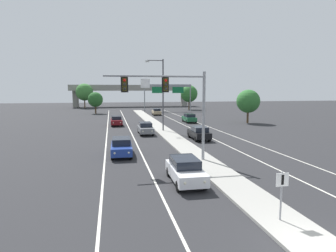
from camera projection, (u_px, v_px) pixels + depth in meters
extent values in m
plane|color=#28282B|center=(319.00, 251.00, 10.40)|extent=(260.00, 260.00, 0.00)
cube|color=#9E9B93|center=(188.00, 149.00, 27.90)|extent=(2.40, 110.00, 0.15)
cube|color=silver|center=(135.00, 140.00, 33.79)|extent=(0.14, 100.00, 0.01)
cube|color=silver|center=(209.00, 137.00, 35.63)|extent=(0.14, 100.00, 0.01)
cube|color=silver|center=(106.00, 141.00, 33.15)|extent=(0.14, 100.00, 0.01)
cube|color=silver|center=(234.00, 136.00, 36.28)|extent=(0.14, 100.00, 0.01)
cylinder|color=gray|center=(204.00, 116.00, 23.13)|extent=(0.24, 0.24, 7.20)
cylinder|color=gray|center=(155.00, 76.00, 21.95)|extent=(7.94, 0.16, 0.16)
cube|color=black|center=(165.00, 85.00, 22.23)|extent=(0.56, 0.06, 1.20)
cube|color=#38330F|center=(165.00, 85.00, 22.19)|extent=(0.32, 0.32, 1.00)
sphere|color=red|center=(166.00, 80.00, 21.99)|extent=(0.22, 0.22, 0.22)
sphere|color=#282828|center=(166.00, 85.00, 22.03)|extent=(0.22, 0.22, 0.22)
sphere|color=#282828|center=(166.00, 89.00, 22.07)|extent=(0.22, 0.22, 0.22)
cube|color=black|center=(124.00, 84.00, 21.61)|extent=(0.56, 0.06, 1.20)
cube|color=#38330F|center=(124.00, 84.00, 21.57)|extent=(0.32, 0.32, 1.00)
sphere|color=red|center=(125.00, 80.00, 21.36)|extent=(0.22, 0.22, 0.22)
sphere|color=#282828|center=(125.00, 84.00, 21.40)|extent=(0.22, 0.22, 0.22)
sphere|color=#282828|center=(125.00, 89.00, 21.44)|extent=(0.22, 0.22, 0.22)
cube|color=white|center=(145.00, 83.00, 21.85)|extent=(0.70, 0.04, 0.70)
cylinder|color=gray|center=(281.00, 196.00, 12.46)|extent=(0.08, 0.08, 2.20)
cube|color=white|center=(282.00, 180.00, 12.34)|extent=(0.60, 0.03, 0.60)
cube|color=black|center=(283.00, 180.00, 12.32)|extent=(0.12, 0.01, 0.44)
cylinder|color=#4C4C51|center=(163.00, 95.00, 39.96)|extent=(0.20, 0.20, 10.00)
cylinder|color=#4C4C51|center=(155.00, 60.00, 39.14)|extent=(2.20, 0.12, 0.12)
cube|color=#B7B7B2|center=(147.00, 61.00, 38.95)|extent=(0.56, 0.28, 0.20)
cube|color=silver|center=(185.00, 172.00, 18.04)|extent=(1.86, 4.42, 0.70)
cube|color=black|center=(185.00, 162.00, 18.17)|extent=(1.62, 2.40, 0.56)
sphere|color=#EAE5C6|center=(205.00, 182.00, 16.01)|extent=(0.18, 0.18, 0.18)
sphere|color=#EAE5C6|center=(185.00, 183.00, 15.80)|extent=(0.18, 0.18, 0.18)
cylinder|color=black|center=(205.00, 185.00, 16.77)|extent=(0.23, 0.64, 0.64)
cylinder|color=black|center=(178.00, 186.00, 16.48)|extent=(0.23, 0.64, 0.64)
cylinder|color=black|center=(191.00, 171.00, 19.69)|extent=(0.23, 0.64, 0.64)
cylinder|color=black|center=(169.00, 172.00, 19.40)|extent=(0.23, 0.64, 0.64)
cube|color=navy|center=(121.00, 148.00, 25.53)|extent=(1.93, 4.45, 0.70)
cube|color=black|center=(121.00, 141.00, 25.66)|extent=(1.65, 2.42, 0.56)
sphere|color=#EAE5C6|center=(129.00, 153.00, 23.49)|extent=(0.18, 0.18, 0.18)
sphere|color=#EAE5C6|center=(115.00, 153.00, 23.29)|extent=(0.18, 0.18, 0.18)
cylinder|color=black|center=(131.00, 155.00, 24.24)|extent=(0.24, 0.65, 0.64)
cylinder|color=black|center=(112.00, 156.00, 23.97)|extent=(0.24, 0.65, 0.64)
cylinder|color=black|center=(130.00, 148.00, 27.17)|extent=(0.24, 0.65, 0.64)
cylinder|color=black|center=(113.00, 149.00, 26.91)|extent=(0.24, 0.65, 0.64)
cube|color=slate|center=(146.00, 129.00, 37.86)|extent=(1.82, 4.41, 0.70)
cube|color=black|center=(145.00, 124.00, 38.00)|extent=(1.60, 2.38, 0.56)
sphere|color=#EAE5C6|center=(152.00, 131.00, 35.84)|extent=(0.18, 0.18, 0.18)
sphere|color=#EAE5C6|center=(143.00, 131.00, 35.62)|extent=(0.18, 0.18, 0.18)
cylinder|color=black|center=(153.00, 133.00, 36.60)|extent=(0.22, 0.64, 0.64)
cylinder|color=black|center=(141.00, 134.00, 36.29)|extent=(0.22, 0.64, 0.64)
cylinder|color=black|center=(150.00, 130.00, 39.52)|extent=(0.22, 0.64, 0.64)
cylinder|color=black|center=(139.00, 130.00, 39.21)|extent=(0.22, 0.64, 0.64)
cube|color=#5B0F14|center=(116.00, 122.00, 47.10)|extent=(1.89, 4.44, 0.70)
cube|color=black|center=(116.00, 118.00, 47.23)|extent=(1.63, 2.41, 0.56)
sphere|color=#EAE5C6|center=(121.00, 123.00, 45.11)|extent=(0.18, 0.18, 0.18)
sphere|color=#EAE5C6|center=(113.00, 123.00, 44.86)|extent=(0.18, 0.18, 0.18)
cylinder|color=black|center=(122.00, 125.00, 45.86)|extent=(0.23, 0.64, 0.64)
cylinder|color=black|center=(112.00, 125.00, 45.52)|extent=(0.23, 0.64, 0.64)
cylinder|color=black|center=(121.00, 123.00, 48.77)|extent=(0.23, 0.64, 0.64)
cylinder|color=black|center=(111.00, 123.00, 48.42)|extent=(0.23, 0.64, 0.64)
cube|color=black|center=(199.00, 134.00, 33.87)|extent=(1.85, 4.42, 0.70)
cube|color=black|center=(199.00, 129.00, 33.57)|extent=(1.61, 2.39, 0.56)
sphere|color=#EAE5C6|center=(189.00, 131.00, 35.88)|extent=(0.18, 0.18, 0.18)
sphere|color=#EAE5C6|center=(198.00, 131.00, 36.09)|extent=(0.18, 0.18, 0.18)
cylinder|color=black|center=(189.00, 135.00, 35.23)|extent=(0.23, 0.64, 0.64)
cylinder|color=black|center=(201.00, 135.00, 35.52)|extent=(0.23, 0.64, 0.64)
cylinder|color=black|center=(196.00, 139.00, 32.30)|extent=(0.23, 0.64, 0.64)
cylinder|color=black|center=(209.00, 139.00, 32.60)|extent=(0.23, 0.64, 0.64)
cube|color=#195633|center=(189.00, 119.00, 51.82)|extent=(1.87, 4.43, 0.70)
cube|color=black|center=(189.00, 115.00, 51.52)|extent=(1.62, 2.40, 0.56)
sphere|color=#EAE5C6|center=(183.00, 117.00, 53.83)|extent=(0.18, 0.18, 0.18)
sphere|color=#EAE5C6|center=(189.00, 117.00, 54.04)|extent=(0.18, 0.18, 0.18)
cylinder|color=black|center=(183.00, 120.00, 53.18)|extent=(0.23, 0.64, 0.64)
cylinder|color=black|center=(191.00, 120.00, 53.47)|extent=(0.23, 0.64, 0.64)
cylinder|color=black|center=(187.00, 122.00, 50.25)|extent=(0.23, 0.64, 0.64)
cylinder|color=black|center=(196.00, 121.00, 50.54)|extent=(0.23, 0.64, 0.64)
cube|color=tan|center=(156.00, 112.00, 67.08)|extent=(1.93, 4.45, 0.70)
cube|color=black|center=(157.00, 110.00, 66.79)|extent=(1.65, 2.42, 0.56)
sphere|color=#EAE5C6|center=(153.00, 111.00, 69.11)|extent=(0.18, 0.18, 0.18)
sphere|color=#EAE5C6|center=(158.00, 111.00, 69.31)|extent=(0.18, 0.18, 0.18)
cylinder|color=black|center=(152.00, 113.00, 68.46)|extent=(0.24, 0.65, 0.64)
cylinder|color=black|center=(159.00, 113.00, 68.73)|extent=(0.24, 0.65, 0.64)
cylinder|color=black|center=(154.00, 114.00, 65.53)|extent=(0.24, 0.65, 0.64)
cylinder|color=black|center=(161.00, 114.00, 65.80)|extent=(0.24, 0.65, 0.64)
cylinder|color=gray|center=(145.00, 98.00, 77.52)|extent=(0.28, 0.28, 7.50)
cylinder|color=gray|center=(190.00, 98.00, 80.07)|extent=(0.28, 0.28, 7.50)
cube|color=gray|center=(168.00, 86.00, 78.37)|extent=(13.00, 0.36, 0.70)
cube|color=#0F6033|center=(158.00, 90.00, 77.77)|extent=(3.20, 0.08, 1.70)
cube|color=#0F6033|center=(178.00, 90.00, 78.89)|extent=(3.20, 0.08, 1.70)
cube|color=gray|center=(132.00, 89.00, 100.59)|extent=(42.40, 6.40, 1.10)
cube|color=gray|center=(132.00, 86.00, 97.55)|extent=(42.40, 0.36, 0.90)
cube|color=gray|center=(76.00, 99.00, 97.26)|extent=(1.80, 2.40, 5.65)
cube|color=gray|center=(184.00, 98.00, 104.77)|extent=(1.80, 2.40, 5.65)
cylinder|color=#4C3823|center=(189.00, 105.00, 85.50)|extent=(0.36, 0.36, 2.76)
sphere|color=#2D6B2D|center=(189.00, 94.00, 85.07)|extent=(5.05, 5.05, 5.05)
cylinder|color=#4C3823|center=(85.00, 104.00, 92.11)|extent=(0.36, 0.36, 3.02)
sphere|color=#387533|center=(84.00, 92.00, 91.64)|extent=(5.52, 5.52, 5.52)
cylinder|color=#4C3823|center=(96.00, 110.00, 71.03)|extent=(0.36, 0.36, 2.04)
sphere|color=#235623|center=(95.00, 100.00, 70.71)|extent=(3.72, 3.72, 3.72)
cylinder|color=#4C3823|center=(248.00, 117.00, 50.69)|extent=(0.36, 0.36, 2.26)
sphere|color=#2D6B2D|center=(248.00, 101.00, 50.34)|extent=(4.13, 4.13, 4.13)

